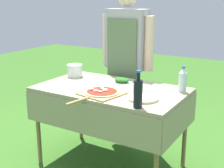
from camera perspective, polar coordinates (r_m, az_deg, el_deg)
ground_plane at (r=3.24m, az=-0.20°, el=-14.51°), size 12.00×12.00×0.00m
prep_table at (r=2.94m, az=-0.22°, el=-2.28°), size 1.39×0.82×0.80m
person_cook at (r=3.46m, az=2.71°, el=5.48°), size 0.64×0.24×1.72m
pizza_on_peel at (r=2.73m, az=-2.06°, el=-1.61°), size 0.39×0.59×0.05m
oil_bottle at (r=2.38m, az=4.77°, el=-1.65°), size 0.07×0.07×0.29m
water_bottle at (r=2.84m, az=12.80°, el=0.74°), size 0.07×0.07×0.24m
herb_container at (r=3.08m, az=1.88°, el=0.67°), size 0.18×0.14×0.05m
mixing_tub at (r=3.34m, az=-6.84°, el=2.46°), size 0.16×0.16×0.13m
plate_stack at (r=2.60m, az=5.67°, el=-2.63°), size 0.26×0.26×0.02m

